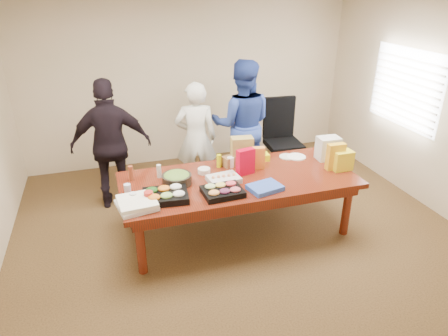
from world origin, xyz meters
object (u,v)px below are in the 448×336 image
object	(u,v)px
conference_table	(238,205)
person_center	(196,139)
person_right	(242,124)
sheet_cake	(224,179)
office_chair	(284,142)
salad_bowl	(177,179)

from	to	relation	value
conference_table	person_center	size ratio (longest dim) A/B	1.70
conference_table	person_right	bearing A→B (deg)	68.96
person_right	sheet_cake	xyz separation A→B (m)	(-0.70, -1.33, -0.17)
office_chair	person_right	size ratio (longest dim) A/B	0.63
salad_bowl	sheet_cake	bearing A→B (deg)	-12.21
person_right	salad_bowl	world-z (taller)	person_right
person_right	salad_bowl	bearing A→B (deg)	62.90
office_chair	person_right	distance (m)	0.79
person_center	salad_bowl	distance (m)	1.28
office_chair	person_right	bearing A→B (deg)	-176.23
conference_table	sheet_cake	size ratio (longest dim) A/B	7.76
sheet_cake	office_chair	bearing A→B (deg)	35.80
sheet_cake	salad_bowl	size ratio (longest dim) A/B	1.04
office_chair	person_right	world-z (taller)	person_right
office_chair	salad_bowl	bearing A→B (deg)	-143.73
office_chair	person_center	xyz separation A→B (m)	(-1.42, -0.04, 0.23)
office_chair	person_right	xyz separation A→B (m)	(-0.71, 0.01, 0.35)
sheet_cake	person_center	bearing A→B (deg)	83.27
conference_table	office_chair	distance (m)	1.77
person_center	salad_bowl	world-z (taller)	person_center
conference_table	salad_bowl	world-z (taller)	salad_bowl
conference_table	office_chair	world-z (taller)	office_chair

